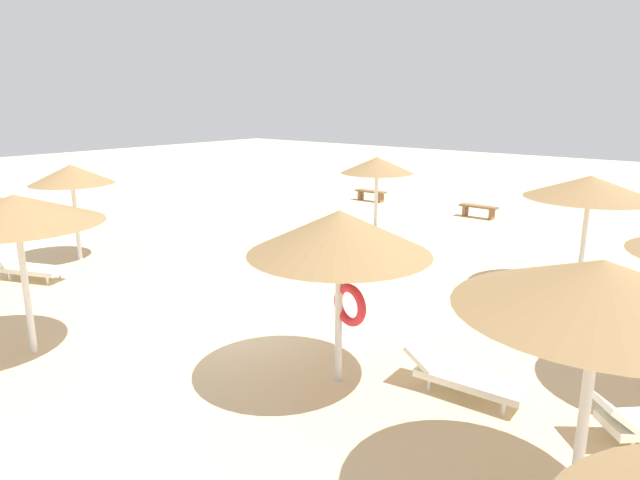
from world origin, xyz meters
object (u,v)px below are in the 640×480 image
Objects in this scene: parasol_4 at (377,166)px; parasol_0 at (339,233)px; lounger_0 at (462,375)px; parasol_1 at (15,210)px; bench_0 at (371,194)px; parasol_3 at (71,175)px; lounger_3 at (29,267)px; parasol_5 at (590,187)px; parasol_2 at (601,286)px; lounger_4 at (373,243)px; bench_1 at (479,209)px.

parasol_0 is at bearing -59.95° from parasol_4.
parasol_0 is 2.98m from lounger_0.
parasol_1 is at bearing -151.88° from lounger_0.
bench_0 is (-4.34, 6.13, -2.15)m from parasol_4.
parasol_3 is at bearing -95.09° from bench_0.
parasol_4 is at bearing 120.05° from parasol_0.
parasol_5 is at bearing 35.40° from lounger_3.
parasol_2 reaches higher than parasol_5.
parasol_1 reaches higher than parasol_5.
lounger_3 is 1.29× the size of bench_0.
parasol_1 is at bearing -124.46° from parasol_5.
parasol_1 is at bearing -35.15° from parasol_3.
bench_0 is (-5.06, 7.30, 0.04)m from lounger_4.
parasol_4 reaches higher than bench_1.
lounger_0 is at bearing 28.12° from parasol_1.
bench_0 is 5.39m from bench_1.
parasol_1 reaches higher than parasol_0.
parasol_2 reaches higher than lounger_0.
parasol_5 reaches higher than parasol_4.
parasol_1 is 1.07× the size of parasol_4.
parasol_0 reaches higher than lounger_0.
parasol_4 is at bearing 131.82° from lounger_0.
parasol_0 is 0.99× the size of parasol_1.
lounger_4 is 8.88m from bench_0.
parasol_4 is at bearing 62.27° from lounger_3.
parasol_3 is 2.91m from lounger_3.
parasol_5 is at bearing 104.66° from parasol_2.
parasol_4 is 10.39m from lounger_3.
lounger_4 is 6.93m from bench_1.
lounger_4 is (-5.85, -0.21, -2.25)m from parasol_5.
parasol_4 reaches higher than lounger_3.
parasol_2 reaches higher than parasol_1.
lounger_3 is at bearing -65.73° from parasol_3.
parasol_0 is 1.50× the size of lounger_3.
parasol_1 is 5.41m from lounger_3.
parasol_1 reaches higher than lounger_3.
parasol_0 is 9.75m from lounger_3.
parasol_1 is 12.08m from parasol_5.
bench_0 is (-9.08, 14.31, -2.18)m from parasol_0.
bench_0 is (-10.87, 13.42, 0.03)m from lounger_0.
lounger_4 is at bearing -55.28° from bench_0.
parasol_0 is at bearing -104.25° from parasol_5.
lounger_0 is at bearing -0.39° from parasol_3.
parasol_1 is 6.45m from parasol_3.
parasol_0 is at bearing -60.19° from lounger_4.
lounger_0 is at bearing 8.58° from lounger_3.
lounger_4 is (0.98, 9.75, -2.38)m from parasol_1.
parasol_2 is at bearing -37.76° from lounger_0.
parasol_4 is at bearing 134.07° from parasol_2.
parasol_3 is at bearing 114.27° from lounger_3.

